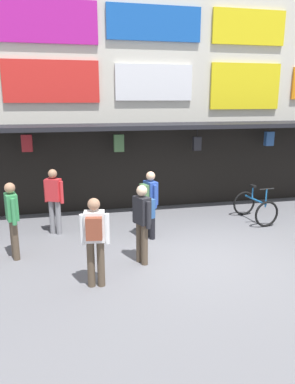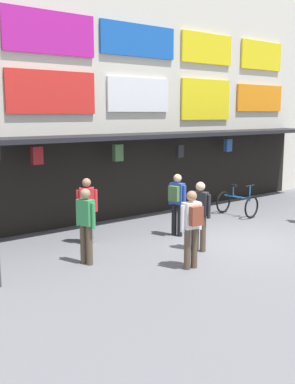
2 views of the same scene
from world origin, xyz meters
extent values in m
plane|color=slate|center=(0.00, 0.00, 0.00)|extent=(80.00, 80.00, 0.00)
cube|color=beige|center=(0.00, 4.60, 4.00)|extent=(18.00, 1.20, 8.00)
cube|color=black|center=(0.00, 3.30, 2.60)|extent=(15.30, 1.40, 0.12)
cube|color=#B71E93|center=(-2.95, 3.95, 5.39)|extent=(2.66, 0.08, 1.13)
cube|color=blue|center=(0.00, 3.95, 5.46)|extent=(2.77, 0.08, 0.96)
cube|color=yellow|center=(2.95, 3.95, 5.46)|extent=(2.36, 0.08, 1.01)
cube|color=yellow|center=(5.90, 3.95, 5.45)|extent=(2.31, 0.08, 1.05)
cube|color=red|center=(-2.95, 3.95, 3.83)|extent=(2.64, 0.08, 1.15)
cube|color=white|center=(0.00, 3.95, 3.83)|extent=(2.33, 0.08, 1.03)
cube|color=yellow|center=(2.95, 3.95, 3.74)|extent=(2.31, 0.08, 1.39)
cube|color=orange|center=(5.90, 3.95, 3.85)|extent=(2.61, 0.08, 1.00)
cylinder|color=black|center=(-3.69, 3.46, 2.48)|extent=(0.02, 0.02, 0.12)
cube|color=maroon|center=(-3.69, 3.46, 2.18)|extent=(0.28, 0.17, 0.46)
cylinder|color=black|center=(-1.17, 3.43, 2.46)|extent=(0.02, 0.02, 0.17)
cube|color=#477042|center=(-1.17, 3.43, 2.13)|extent=(0.28, 0.17, 0.49)
cylinder|color=black|center=(1.17, 3.32, 2.40)|extent=(0.02, 0.02, 0.28)
cube|color=#232328|center=(1.17, 3.32, 2.06)|extent=(0.24, 0.14, 0.40)
cylinder|color=black|center=(3.64, 3.49, 2.45)|extent=(0.02, 0.02, 0.18)
cube|color=#2D5693|center=(3.64, 3.49, 2.14)|extent=(0.27, 0.16, 0.44)
cube|color=black|center=(0.00, 3.98, 1.25)|extent=(15.30, 0.04, 2.50)
torus|color=black|center=(2.50, 1.40, 0.36)|extent=(0.72, 0.12, 0.72)
torus|color=black|center=(2.41, 2.50, 0.36)|extent=(0.72, 0.12, 0.72)
cylinder|color=#1E66A8|center=(2.45, 1.95, 0.61)|extent=(0.14, 0.99, 0.05)
cylinder|color=#1E66A8|center=(2.44, 2.12, 0.78)|extent=(0.04, 0.04, 0.35)
cube|color=black|center=(2.44, 2.12, 0.97)|extent=(0.12, 0.21, 0.06)
cylinder|color=#1E66A8|center=(2.50, 1.49, 0.78)|extent=(0.04, 0.04, 0.50)
cylinder|color=black|center=(2.50, 1.49, 1.03)|extent=(0.44, 0.07, 0.04)
cylinder|color=gray|center=(-2.94, 2.06, 0.44)|extent=(0.14, 0.14, 0.88)
cylinder|color=gray|center=(-3.10, 2.15, 0.44)|extent=(0.14, 0.14, 0.88)
cube|color=red|center=(-3.02, 2.11, 1.16)|extent=(0.42, 0.37, 0.56)
sphere|color=#A87A5B|center=(-3.02, 2.11, 1.57)|extent=(0.22, 0.22, 0.22)
cylinder|color=red|center=(-2.83, 2.00, 1.11)|extent=(0.09, 0.09, 0.56)
cylinder|color=red|center=(-3.21, 2.21, 1.11)|extent=(0.09, 0.09, 0.56)
cylinder|color=brown|center=(-1.19, -0.16, 0.44)|extent=(0.14, 0.14, 0.88)
cylinder|color=brown|center=(-1.26, 0.01, 0.44)|extent=(0.14, 0.14, 0.88)
cube|color=#232328|center=(-1.23, -0.07, 1.16)|extent=(0.35, 0.42, 0.56)
sphere|color=beige|center=(-1.23, -0.07, 1.57)|extent=(0.22, 0.22, 0.22)
cylinder|color=#232328|center=(-1.14, -0.28, 1.11)|extent=(0.09, 0.09, 0.56)
cylinder|color=#232328|center=(-1.32, 0.13, 1.11)|extent=(0.09, 0.09, 0.56)
cube|color=#2D5693|center=(-1.08, -0.01, 1.18)|extent=(0.26, 0.32, 0.40)
cylinder|color=brown|center=(-3.87, 0.84, 0.44)|extent=(0.14, 0.14, 0.88)
cylinder|color=brown|center=(-3.82, 0.67, 0.44)|extent=(0.14, 0.14, 0.88)
cube|color=#388E51|center=(-3.85, 0.76, 1.16)|extent=(0.31, 0.41, 0.56)
sphere|color=#A87A5B|center=(-3.85, 0.76, 1.57)|extent=(0.22, 0.22, 0.22)
cylinder|color=#388E51|center=(-3.91, 0.97, 1.11)|extent=(0.09, 0.09, 0.56)
cylinder|color=#388E51|center=(-3.78, 0.55, 1.11)|extent=(0.09, 0.09, 0.56)
cylinder|color=brown|center=(-2.34, -0.84, 0.44)|extent=(0.14, 0.14, 0.88)
cylinder|color=brown|center=(-2.16, -0.87, 0.44)|extent=(0.14, 0.14, 0.88)
cube|color=white|center=(-2.25, -0.86, 1.16)|extent=(0.39, 0.27, 0.56)
sphere|color=#A87A5B|center=(-2.25, -0.86, 1.57)|extent=(0.22, 0.22, 0.22)
cylinder|color=white|center=(-2.47, -0.82, 1.11)|extent=(0.09, 0.09, 0.56)
cylinder|color=white|center=(-2.03, -0.89, 1.11)|extent=(0.09, 0.09, 0.56)
cube|color=brown|center=(-2.27, -1.01, 1.18)|extent=(0.30, 0.20, 0.40)
cylinder|color=black|center=(-0.75, 1.38, 0.44)|extent=(0.14, 0.14, 0.88)
cylinder|color=black|center=(-0.70, 1.21, 0.44)|extent=(0.14, 0.14, 0.88)
cube|color=#28479E|center=(-0.72, 1.30, 1.16)|extent=(0.31, 0.41, 0.56)
sphere|color=tan|center=(-0.72, 1.30, 1.57)|extent=(0.22, 0.22, 0.22)
cylinder|color=#28479E|center=(-0.79, 1.51, 1.11)|extent=(0.09, 0.09, 0.56)
cylinder|color=#28479E|center=(-0.66, 1.09, 1.11)|extent=(0.09, 0.09, 0.56)
cube|color=#477042|center=(-0.88, 1.25, 1.18)|extent=(0.23, 0.31, 0.40)
camera|label=1|loc=(-2.69, -7.09, 3.35)|focal=34.46mm
camera|label=2|loc=(-8.69, -7.61, 3.26)|focal=42.60mm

